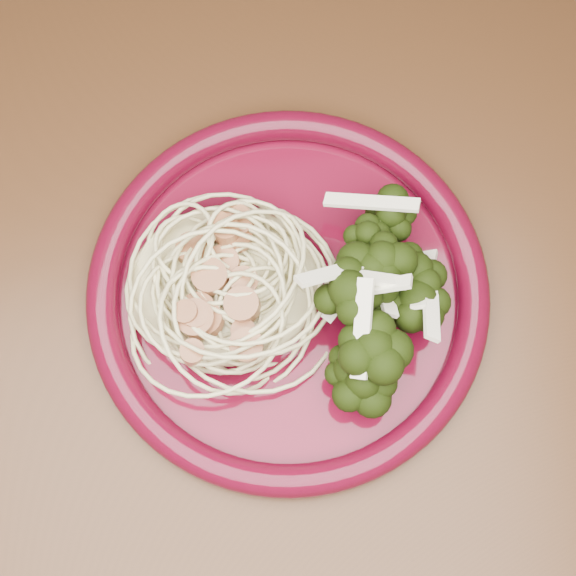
{
  "coord_description": "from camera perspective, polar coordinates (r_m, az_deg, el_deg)",
  "views": [
    {
      "loc": [
        0.08,
        -0.14,
        1.34
      ],
      "look_at": [
        0.1,
        0.04,
        0.77
      ],
      "focal_mm": 50.0,
      "sensor_mm": 36.0,
      "label": 1
    }
  ],
  "objects": [
    {
      "name": "broccoli_pile",
      "position": [
        0.58,
        5.84,
        -0.23
      ],
      "size": [
        0.13,
        0.18,
        0.06
      ],
      "primitive_type": "ellipsoid",
      "rotation": [
        0.0,
        0.0,
        -0.24
      ],
      "color": "black",
      "rests_on": "dinner_plate"
    },
    {
      "name": "dining_table",
      "position": [
        0.7,
        -7.92,
        -7.02
      ],
      "size": [
        1.2,
        0.8,
        0.75
      ],
      "color": "#472814",
      "rests_on": "ground"
    },
    {
      "name": "scallop_cluster",
      "position": [
        0.56,
        -4.97,
        1.86
      ],
      "size": [
        0.16,
        0.16,
        0.04
      ],
      "primitive_type": null,
      "rotation": [
        0.0,
        0.0,
        -0.24
      ],
      "color": "#A46840",
      "rests_on": "spaghetti_pile"
    },
    {
      "name": "dinner_plate",
      "position": [
        0.6,
        0.0,
        -0.26
      ],
      "size": [
        0.37,
        0.37,
        0.03
      ],
      "rotation": [
        0.0,
        0.0,
        -0.24
      ],
      "color": "#510719",
      "rests_on": "dining_table"
    },
    {
      "name": "spaghetti_pile",
      "position": [
        0.6,
        -4.66,
        0.63
      ],
      "size": [
        0.17,
        0.16,
        0.03
      ],
      "primitive_type": "ellipsoid",
      "rotation": [
        0.0,
        0.0,
        -0.24
      ],
      "color": "beige",
      "rests_on": "dinner_plate"
    },
    {
      "name": "onion_garnish",
      "position": [
        0.55,
        6.18,
        0.84
      ],
      "size": [
        0.09,
        0.12,
        0.06
      ],
      "primitive_type": null,
      "rotation": [
        0.0,
        0.0,
        -0.24
      ],
      "color": "white",
      "rests_on": "broccoli_pile"
    }
  ]
}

